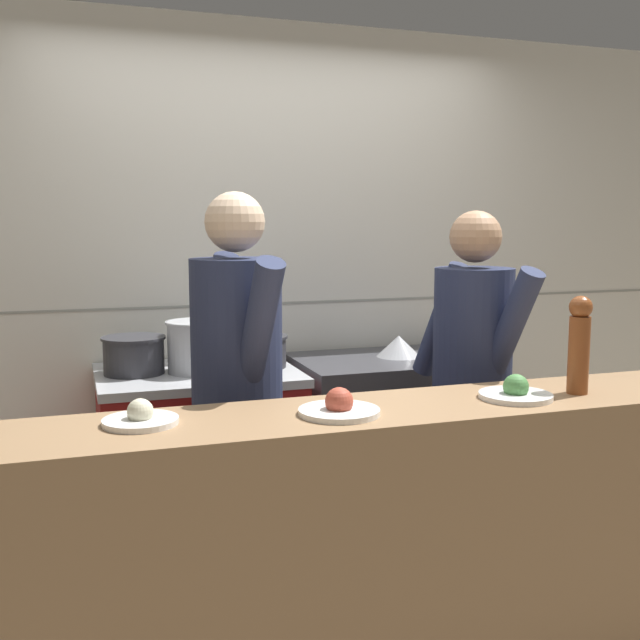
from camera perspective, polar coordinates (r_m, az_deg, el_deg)
wall_back_tiled at (r=3.99m, az=-3.58°, el=3.47°), size 8.00×0.06×2.60m
oven_range at (r=3.67m, az=-9.19°, el=-10.63°), size 0.92×0.71×0.89m
prep_counter at (r=3.94m, az=5.41°, el=-9.29°), size 0.98×0.65×0.89m
pass_counter at (r=2.65m, az=7.22°, el=-16.87°), size 2.72×0.45×0.99m
stock_pot at (r=3.54m, az=-14.00°, el=-2.52°), size 0.29×0.29×0.17m
sauce_pot at (r=3.51m, az=-9.32°, el=-1.91°), size 0.29×0.29×0.24m
braising_pot at (r=3.60m, az=-4.78°, el=-2.30°), size 0.29×0.29×0.15m
mixing_bowl_steel at (r=3.86m, az=6.01°, el=-1.98°), size 0.23×0.23×0.11m
plated_dish_main at (r=2.29m, az=-13.53°, el=-7.26°), size 0.22×0.22×0.08m
plated_dish_appetiser at (r=2.34m, az=1.47°, el=-6.70°), size 0.26×0.26×0.09m
plated_dish_dessert at (r=2.63m, az=14.68°, el=-5.36°), size 0.25×0.25×0.09m
pepper_mill at (r=2.74m, az=19.14°, el=-1.64°), size 0.08×0.08×0.34m
chef_head_cook at (r=2.87m, az=-6.32°, el=-5.44°), size 0.40×0.74×1.69m
chef_sous at (r=3.24m, az=11.48°, el=-4.68°), size 0.41×0.71×1.63m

